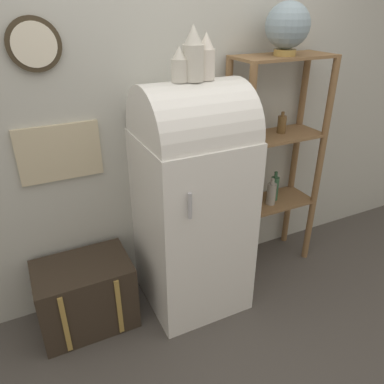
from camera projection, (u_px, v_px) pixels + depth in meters
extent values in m
plane|color=#4C4742|center=(206.00, 314.00, 2.65)|extent=(12.00, 12.00, 0.00)
cube|color=#B7B7AD|center=(170.00, 107.00, 2.49)|extent=(7.00, 0.05, 2.70)
cylinder|color=#382D1E|center=(34.00, 44.00, 1.96)|extent=(0.28, 0.03, 0.28)
cylinder|color=beige|center=(34.00, 45.00, 1.95)|extent=(0.23, 0.01, 0.23)
cube|color=#C6B793|center=(60.00, 153.00, 2.26)|extent=(0.49, 0.02, 0.35)
cube|color=white|center=(192.00, 223.00, 2.55)|extent=(0.65, 0.64, 1.25)
cylinder|color=white|center=(192.00, 132.00, 2.25)|extent=(0.64, 0.61, 0.61)
cylinder|color=#B7B7BC|center=(190.00, 206.00, 2.05)|extent=(0.02, 0.02, 0.16)
cube|color=#33281E|center=(86.00, 294.00, 2.49)|extent=(0.61, 0.41, 0.47)
cube|color=#AD8942|center=(65.00, 325.00, 2.25)|extent=(0.03, 0.01, 0.43)
cube|color=#AD8942|center=(119.00, 307.00, 2.38)|extent=(0.03, 0.01, 0.43)
cylinder|color=olive|center=(245.00, 185.00, 2.61)|extent=(0.05, 0.05, 1.66)
cylinder|color=olive|center=(319.00, 168.00, 2.87)|extent=(0.05, 0.05, 1.66)
cylinder|color=olive|center=(225.00, 171.00, 2.84)|extent=(0.05, 0.05, 1.66)
cylinder|color=olive|center=(295.00, 156.00, 3.10)|extent=(0.05, 0.05, 1.66)
cube|color=olive|center=(269.00, 202.00, 2.99)|extent=(0.70, 0.31, 0.02)
cube|color=olive|center=(276.00, 136.00, 2.73)|extent=(0.70, 0.31, 0.02)
cube|color=olive|center=(284.00, 56.00, 2.48)|extent=(0.70, 0.31, 0.02)
cylinder|color=#335B3D|center=(258.00, 129.00, 2.61)|extent=(0.09, 0.09, 0.14)
cylinder|color=#335B3D|center=(259.00, 116.00, 2.57)|extent=(0.04, 0.04, 0.04)
cylinder|color=#9E998E|center=(271.00, 194.00, 2.91)|extent=(0.07, 0.07, 0.17)
cylinder|color=#9E998E|center=(273.00, 181.00, 2.86)|extent=(0.03, 0.03, 0.04)
cylinder|color=brown|center=(282.00, 124.00, 2.75)|extent=(0.06, 0.06, 0.13)
cylinder|color=brown|center=(283.00, 114.00, 2.71)|extent=(0.03, 0.03, 0.03)
cylinder|color=#335B3D|center=(274.00, 189.00, 2.97)|extent=(0.06, 0.06, 0.19)
cylinder|color=#335B3D|center=(276.00, 175.00, 2.91)|extent=(0.03, 0.03, 0.05)
cylinder|color=#AD8942|center=(285.00, 52.00, 2.43)|extent=(0.14, 0.14, 0.04)
sphere|color=#7F939E|center=(288.00, 25.00, 2.36)|extent=(0.28, 0.28, 0.28)
cylinder|color=beige|center=(179.00, 71.00, 2.05)|extent=(0.09, 0.09, 0.12)
cone|color=beige|center=(179.00, 53.00, 2.01)|extent=(0.08, 0.08, 0.07)
cylinder|color=beige|center=(194.00, 63.00, 2.06)|extent=(0.12, 0.12, 0.19)
cone|color=beige|center=(194.00, 34.00, 1.99)|extent=(0.10, 0.10, 0.10)
cylinder|color=silver|center=(206.00, 64.00, 2.11)|extent=(0.10, 0.10, 0.16)
cone|color=silver|center=(206.00, 40.00, 2.05)|extent=(0.09, 0.09, 0.09)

